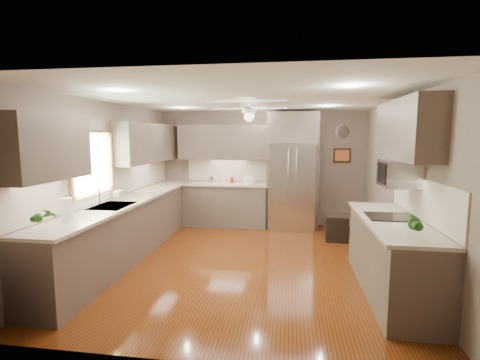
% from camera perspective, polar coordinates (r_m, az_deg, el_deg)
% --- Properties ---
extents(floor, '(5.00, 5.00, 0.00)m').
position_cam_1_polar(floor, '(5.59, 1.06, -13.25)').
color(floor, '#4B1B0A').
rests_on(floor, ground).
extents(ceiling, '(5.00, 5.00, 0.00)m').
position_cam_1_polar(ceiling, '(5.27, 1.13, 13.15)').
color(ceiling, white).
rests_on(ceiling, ground).
extents(wall_back, '(4.50, 0.00, 4.50)m').
position_cam_1_polar(wall_back, '(7.76, 3.40, 1.95)').
color(wall_back, '#6B5D52').
rests_on(wall_back, ground).
extents(wall_front, '(4.50, 0.00, 4.50)m').
position_cam_1_polar(wall_front, '(2.86, -5.22, -6.96)').
color(wall_front, '#6B5D52').
rests_on(wall_front, ground).
extents(wall_left, '(0.00, 5.00, 5.00)m').
position_cam_1_polar(wall_left, '(6.00, -20.77, -0.01)').
color(wall_left, '#6B5D52').
rests_on(wall_left, ground).
extents(wall_right, '(0.00, 5.00, 5.00)m').
position_cam_1_polar(wall_right, '(5.48, 25.12, -0.85)').
color(wall_right, '#6B5D52').
rests_on(wall_right, ground).
extents(canister_b, '(0.11, 0.11, 0.15)m').
position_cam_1_polar(canister_b, '(7.68, -4.77, 0.09)').
color(canister_b, silver).
rests_on(canister_b, back_run).
extents(canister_c, '(0.12, 0.12, 0.18)m').
position_cam_1_polar(canister_c, '(7.61, -2.50, 0.20)').
color(canister_c, beige).
rests_on(canister_c, back_run).
extents(canister_d, '(0.10, 0.10, 0.13)m').
position_cam_1_polar(canister_d, '(7.61, -1.35, -0.03)').
color(canister_d, maroon).
rests_on(canister_d, back_run).
extents(soap_bottle, '(0.10, 0.10, 0.21)m').
position_cam_1_polar(soap_bottle, '(5.89, -19.27, -2.08)').
color(soap_bottle, white).
rests_on(soap_bottle, left_run).
extents(potted_plant_left, '(0.18, 0.13, 0.32)m').
position_cam_1_polar(potted_plant_left, '(4.30, -29.47, -5.16)').
color(potted_plant_left, '#225B1A').
rests_on(potted_plant_left, left_run).
extents(potted_plant_right, '(0.16, 0.13, 0.29)m').
position_cam_1_polar(potted_plant_right, '(3.91, 26.85, -6.35)').
color(potted_plant_right, '#225B1A').
rests_on(potted_plant_right, right_run).
extents(bowl, '(0.25, 0.25, 0.06)m').
position_cam_1_polar(bowl, '(7.53, 1.52, -0.33)').
color(bowl, beige).
rests_on(bowl, back_run).
extents(left_run, '(0.65, 4.70, 1.45)m').
position_cam_1_polar(left_run, '(6.13, -17.33, -7.01)').
color(left_run, brown).
rests_on(left_run, ground).
extents(back_run, '(1.85, 0.65, 1.45)m').
position_cam_1_polar(back_run, '(7.67, -2.24, -3.88)').
color(back_run, brown).
rests_on(back_run, ground).
extents(uppers, '(4.50, 4.70, 0.95)m').
position_cam_1_polar(uppers, '(6.07, -5.04, 6.39)').
color(uppers, brown).
rests_on(uppers, wall_left).
extents(window, '(0.05, 1.12, 0.92)m').
position_cam_1_polar(window, '(5.52, -23.14, 2.44)').
color(window, '#BFF2B2').
rests_on(window, wall_left).
extents(sink, '(0.50, 0.70, 0.32)m').
position_cam_1_polar(sink, '(5.46, -20.22, -4.29)').
color(sink, silver).
rests_on(sink, left_run).
extents(refrigerator, '(1.06, 0.75, 2.45)m').
position_cam_1_polar(refrigerator, '(7.40, 8.58, 1.16)').
color(refrigerator, silver).
rests_on(refrigerator, ground).
extents(right_run, '(0.70, 2.20, 1.45)m').
position_cam_1_polar(right_run, '(4.81, 23.69, -11.19)').
color(right_run, brown).
rests_on(right_run, ground).
extents(microwave, '(0.43, 0.55, 0.34)m').
position_cam_1_polar(microwave, '(4.87, 24.59, 0.99)').
color(microwave, silver).
rests_on(microwave, wall_right).
extents(ceiling_fan, '(1.18, 1.18, 0.32)m').
position_cam_1_polar(ceiling_fan, '(5.55, 1.51, 11.11)').
color(ceiling_fan, white).
rests_on(ceiling_fan, ceiling).
extents(recessed_lights, '(2.84, 3.14, 0.01)m').
position_cam_1_polar(recessed_lights, '(5.67, 1.23, 12.66)').
color(recessed_lights, white).
rests_on(recessed_lights, ceiling).
extents(wall_clock, '(0.30, 0.03, 0.30)m').
position_cam_1_polar(wall_clock, '(7.76, 16.54, 7.59)').
color(wall_clock, white).
rests_on(wall_clock, wall_back).
extents(framed_print, '(0.36, 0.03, 0.30)m').
position_cam_1_polar(framed_print, '(7.77, 16.41, 3.90)').
color(framed_print, black).
rests_on(framed_print, wall_back).
extents(stool, '(0.42, 0.42, 0.48)m').
position_cam_1_polar(stool, '(6.86, 15.57, -7.56)').
color(stool, black).
rests_on(stool, ground).
extents(paper_towel, '(0.13, 0.13, 0.32)m').
position_cam_1_polar(paper_towel, '(4.61, -26.54, -4.46)').
color(paper_towel, white).
rests_on(paper_towel, left_run).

